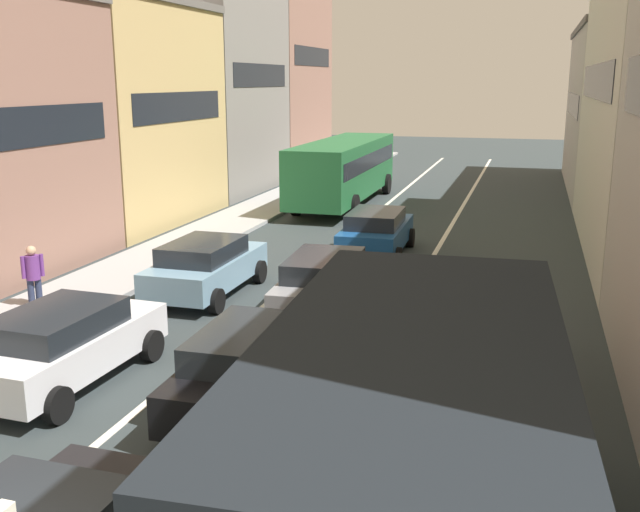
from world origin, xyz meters
The scene contains 13 objects.
sidewalk_left centered at (-6.70, 20.00, 0.07)m, with size 2.60×64.00×0.14m, color #A3A3A3.
lane_stripe_left centered at (-1.70, 20.00, 0.01)m, with size 0.16×60.00×0.01m, color silver.
lane_stripe_right centered at (1.70, 20.00, 0.01)m, with size 0.16×60.00×0.01m, color silver.
building_row_left centered at (-12.00, 24.00, 5.08)m, with size 7.20×43.90×12.89m.
removalist_box_truck centered at (3.70, 2.76, 1.97)m, with size 3.01×7.80×3.58m.
sedan_centre_lane_second centered at (0.19, 7.23, 0.80)m, with size 2.14×4.34×1.49m.
wagon_left_lane_second centered at (-3.59, 7.23, 0.80)m, with size 2.21×4.38×1.49m.
hatchback_centre_lane_third centered at (-0.04, 12.63, 0.80)m, with size 2.26×4.40×1.49m.
sedan_left_lane_third centered at (-3.51, 13.28, 0.80)m, with size 2.08×4.31×1.49m.
coupe_centre_lane_fourth centered at (-0.12, 18.93, 0.80)m, with size 2.14×4.34×1.49m.
sedan_right_lane_behind_truck centered at (3.56, 9.67, 0.80)m, with size 2.10×4.32×1.49m.
bus_mid_queue_primary centered at (-3.59, 28.18, 1.76)m, with size 2.81×10.50×2.90m.
pedestrian_mid_sidewalk centered at (-6.95, 10.80, 0.95)m, with size 0.38×0.44×1.66m.
Camera 1 is at (4.57, -3.68, 5.57)m, focal length 40.79 mm.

